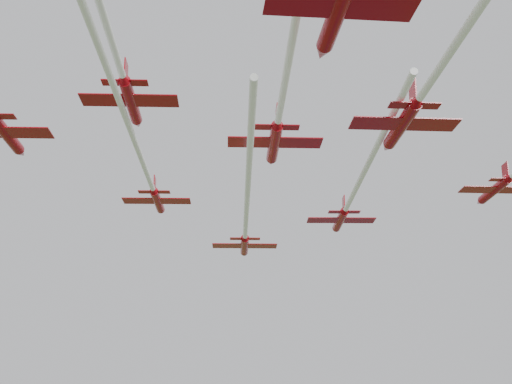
# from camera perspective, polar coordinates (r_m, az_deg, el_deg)

# --- Properties ---
(jet_lead) EXTENTS (13.85, 58.13, 2.71)m
(jet_lead) POSITION_cam_1_polar(r_m,az_deg,el_deg) (86.66, -0.80, -2.16)
(jet_lead) COLOR #9D040F
(jet_row2_left) EXTENTS (12.10, 51.84, 2.38)m
(jet_row2_left) POSITION_cam_1_polar(r_m,az_deg,el_deg) (72.59, -8.99, 2.21)
(jet_row2_left) COLOR #9D040F
(jet_row2_right) EXTENTS (10.77, 45.12, 2.48)m
(jet_row2_right) POSITION_cam_1_polar(r_m,az_deg,el_deg) (78.71, 7.68, -0.37)
(jet_row2_right) COLOR #9D040F
(jet_row3_mid) EXTENTS (14.48, 57.90, 2.78)m
(jet_row3_mid) POSITION_cam_1_polar(r_m,az_deg,el_deg) (58.03, 2.36, 8.96)
(jet_row3_mid) COLOR #9D040F
(jet_row4_left) EXTENTS (11.55, 45.55, 2.40)m
(jet_row4_left) POSITION_cam_1_polar(r_m,az_deg,el_deg) (51.34, -11.53, 11.91)
(jet_row4_left) COLOR #9D040F
(jet_row4_right) EXTENTS (15.19, 56.82, 2.57)m
(jet_row4_right) POSITION_cam_1_polar(r_m,az_deg,el_deg) (46.22, 16.20, 12.09)
(jet_row4_right) COLOR #9D040F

